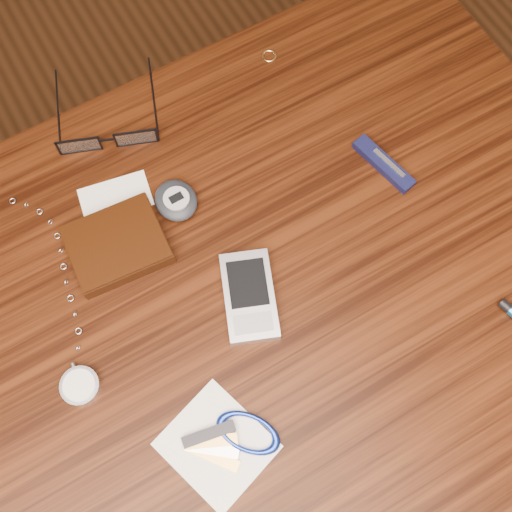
% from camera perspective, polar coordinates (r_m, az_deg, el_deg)
% --- Properties ---
extents(ground, '(3.80, 3.80, 0.00)m').
position_cam_1_polar(ground, '(1.50, -0.84, -12.49)').
color(ground, '#472814').
rests_on(ground, ground).
extents(desk, '(1.00, 0.70, 0.75)m').
position_cam_1_polar(desk, '(0.86, -1.44, -6.22)').
color(desk, '#331608').
rests_on(desk, ground).
extents(wallet_and_card, '(0.14, 0.15, 0.02)m').
position_cam_1_polar(wallet_and_card, '(0.80, -12.25, 1.07)').
color(wallet_and_card, black).
rests_on(wallet_and_card, desk).
extents(eyeglasses, '(0.17, 0.17, 0.03)m').
position_cam_1_polar(eyeglasses, '(0.87, -13.06, 10.28)').
color(eyeglasses, black).
rests_on(eyeglasses, desk).
extents(gold_ring, '(0.03, 0.03, 0.00)m').
position_cam_1_polar(gold_ring, '(0.93, 1.17, 17.34)').
color(gold_ring, '#F1C578').
rests_on(gold_ring, desk).
extents(pocket_watch, '(0.08, 0.28, 0.01)m').
position_cam_1_polar(pocket_watch, '(0.77, -15.49, -10.48)').
color(pocket_watch, silver).
rests_on(pocket_watch, desk).
extents(pda_phone, '(0.10, 0.12, 0.02)m').
position_cam_1_polar(pda_phone, '(0.76, -0.61, -3.58)').
color(pda_phone, silver).
rests_on(pda_phone, desk).
extents(pedometer, '(0.05, 0.06, 0.02)m').
position_cam_1_polar(pedometer, '(0.81, -7.12, 4.94)').
color(pedometer, '#1E2329').
rests_on(pedometer, desk).
extents(notepad_keys, '(0.14, 0.13, 0.01)m').
position_cam_1_polar(notepad_keys, '(0.73, -2.12, -15.92)').
color(notepad_keys, white).
rests_on(notepad_keys, desk).
extents(pocket_knife, '(0.04, 0.10, 0.01)m').
position_cam_1_polar(pocket_knife, '(0.85, 11.29, 8.03)').
color(pocket_knife, black).
rests_on(pocket_knife, desk).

